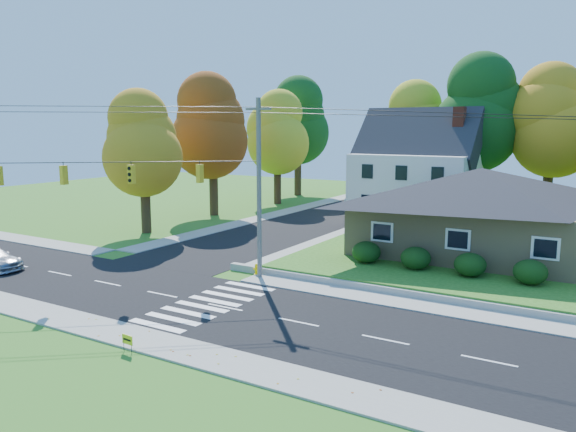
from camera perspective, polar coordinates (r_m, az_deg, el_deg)
name	(u,v)px	position (r m, az deg, el deg)	size (l,w,h in m)	color
ground	(225,308)	(27.01, -6.41, -9.23)	(120.00, 120.00, 0.00)	#3D7923
road_main	(225,307)	(27.01, -6.41, -9.21)	(90.00, 8.00, 0.02)	black
road_cross	(325,218)	(52.70, 3.80, -0.17)	(8.00, 44.00, 0.02)	black
sidewalk_north	(281,282)	(30.94, -0.77, -6.71)	(90.00, 2.00, 0.08)	#9C9A90
sidewalk_south	(149,341)	(23.46, -13.98, -12.23)	(90.00, 2.00, 0.08)	#9C9A90
lawn	(570,250)	(42.24, 26.71, -3.11)	(30.00, 30.00, 0.50)	#3D7923
ranch_house	(479,210)	(37.50, 18.82, 0.63)	(14.60, 10.60, 5.40)	tan
colonial_house	(417,171)	(50.94, 12.99, 4.48)	(10.40, 8.40, 9.60)	silver
hedge_row	(442,261)	(32.07, 15.40, -4.45)	(10.70, 1.70, 1.27)	#163A10
traffic_infrastructure	(238,196)	(27.03, -5.12, 2.00)	(38.10, 10.66, 10.00)	#666059
tree_lot_0	(418,128)	(57.13, 13.04, 8.69)	(6.72, 6.72, 12.51)	#3F2A19
tree_lot_1	(479,114)	(54.61, 18.84, 9.81)	(7.84, 7.84, 14.60)	#3F2A19
tree_lot_2	(552,121)	(54.64, 25.26, 8.75)	(7.28, 7.28, 13.56)	#3F2A19
tree_west_0	(143,143)	(45.96, -14.50, 7.16)	(6.16, 6.16, 11.47)	#3F2A19
tree_west_1	(212,127)	(54.07, -7.69, 9.00)	(7.28, 7.28, 13.56)	#3F2A19
tree_west_2	(277,133)	(61.68, -1.09, 8.47)	(6.72, 6.72, 12.51)	#3F2A19
tree_west_3	(298,121)	(69.58, 1.02, 9.61)	(7.84, 7.84, 14.60)	#3F2A19
white_car	(361,199)	(60.37, 7.38, 1.73)	(1.70, 4.87, 1.60)	silver
fire_hydrant	(257,270)	(32.37, -3.20, -5.48)	(0.40, 0.31, 0.70)	#FFCA00
yard_sign	(127,340)	(22.51, -16.01, -12.02)	(0.55, 0.06, 0.69)	black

